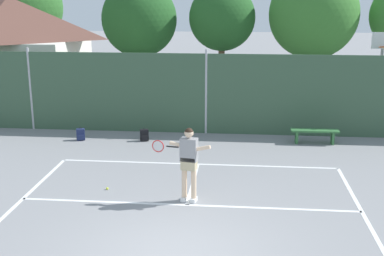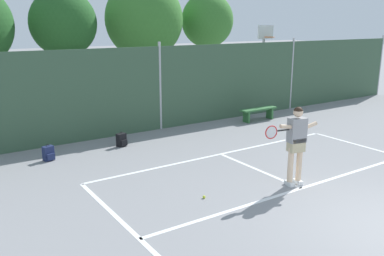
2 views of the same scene
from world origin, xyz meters
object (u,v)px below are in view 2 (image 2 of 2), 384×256
Objects in this scene: basketball_hoop at (264,53)px; tennis_ball at (204,197)px; backpack_black at (122,140)px; tennis_player at (296,139)px; backpack_navy at (49,154)px; courtside_bench at (258,111)px.

tennis_ball is (-8.63, -7.46, -2.28)m from basketball_hoop.
basketball_hoop is at bearing 18.94° from backpack_black.
backpack_black is at bearing 112.05° from tennis_player.
tennis_ball is at bearing -139.16° from basketball_hoop.
backpack_navy is at bearing 115.35° from tennis_ball.
backpack_navy is at bearing -164.18° from basketball_hoop.
basketball_hoop is 4.28m from courtside_bench.
tennis_ball is 0.14× the size of backpack_navy.
backpack_navy reaches higher than tennis_ball.
tennis_ball is at bearing -64.65° from backpack_navy.
basketball_hoop is 1.91× the size of tennis_player.
tennis_player is at bearing -49.22° from backpack_navy.
backpack_black is 5.81m from courtside_bench.
backpack_black is (0.12, 4.54, 0.16)m from tennis_ball.
courtside_bench is (-2.71, -2.69, -1.95)m from basketball_hoop.
tennis_player is (-6.46, -7.99, -1.20)m from basketball_hoop.
backpack_navy is (-4.27, 4.95, -0.92)m from tennis_player.
basketball_hoop is 7.67× the size of backpack_navy.
tennis_player is at bearing -67.95° from backpack_black.
tennis_player is 4.01× the size of backpack_navy.
tennis_player is 28.10× the size of tennis_ball.
tennis_player reaches higher than tennis_ball.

